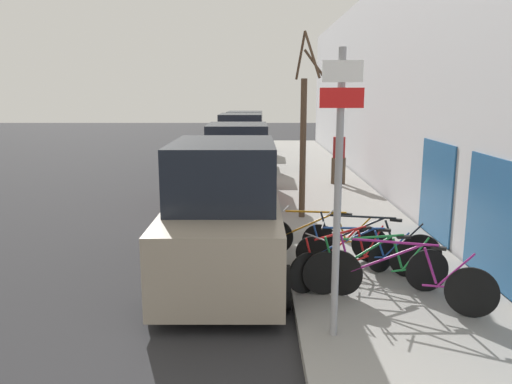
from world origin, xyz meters
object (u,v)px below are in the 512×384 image
at_px(bicycle_3, 358,253).
at_px(parked_car_0, 223,216).
at_px(street_tree, 302,137).
at_px(parked_car_2, 240,146).
at_px(bicycle_4, 367,245).
at_px(signpost, 337,184).
at_px(parked_car_1, 236,168).
at_px(bicycle_5, 320,237).
at_px(bicycle_2, 344,259).
at_px(pedestrian_near, 337,153).
at_px(parked_car_3, 244,135).
at_px(bicycle_1, 375,268).
at_px(bicycle_0, 401,278).

height_order(bicycle_3, parked_car_0, parked_car_0).
bearing_deg(street_tree, parked_car_2, 102.43).
bearing_deg(street_tree, bicycle_4, -76.97).
height_order(signpost, parked_car_2, signpost).
xyz_separation_m(parked_car_2, street_tree, (1.74, -7.89, 1.07)).
bearing_deg(parked_car_1, bicycle_5, -72.07).
bearing_deg(street_tree, signpost, -91.50).
bearing_deg(signpost, bicycle_2, 75.54).
bearing_deg(pedestrian_near, bicycle_3, 84.02).
bearing_deg(parked_car_3, bicycle_5, -81.59).
relative_size(bicycle_1, bicycle_4, 1.00).
bearing_deg(parked_car_1, bicycle_4, -66.89).
height_order(bicycle_4, parked_car_1, parked_car_1).
relative_size(bicycle_3, parked_car_2, 0.49).
height_order(signpost, pedestrian_near, signpost).
xyz_separation_m(bicycle_0, bicycle_5, (-0.87, 2.14, -0.02)).
distance_m(signpost, bicycle_1, 2.23).
relative_size(bicycle_4, parked_car_1, 0.54).
bearing_deg(parked_car_3, signpost, -83.20).
relative_size(parked_car_1, parked_car_3, 0.99).
height_order(parked_car_1, parked_car_2, parked_car_2).
height_order(signpost, street_tree, street_tree).
bearing_deg(signpost, bicycle_3, 70.76).
xyz_separation_m(bicycle_4, parked_car_1, (-2.51, 5.76, 0.51)).
bearing_deg(bicycle_3, signpost, 173.17).
relative_size(bicycle_0, parked_car_2, 0.54).
distance_m(bicycle_3, parked_car_1, 6.53).
xyz_separation_m(parked_car_3, street_tree, (1.71, -13.58, 1.11)).
xyz_separation_m(signpost, parked_car_0, (-1.53, 2.52, -1.04)).
height_order(parked_car_2, street_tree, street_tree).
height_order(parked_car_2, pedestrian_near, parked_car_2).
xyz_separation_m(parked_car_0, parked_car_3, (-0.01, 17.21, -0.06)).
bearing_deg(bicycle_4, bicycle_5, 78.79).
xyz_separation_m(bicycle_5, street_tree, (-0.08, 3.12, 1.58)).
height_order(signpost, bicycle_1, signpost).
relative_size(signpost, parked_car_0, 0.75).
height_order(parked_car_1, pedestrian_near, parked_car_1).
bearing_deg(parked_car_2, bicycle_1, -78.28).
bearing_deg(bicycle_5, signpost, -167.33).
bearing_deg(parked_car_1, pedestrian_near, 35.60).
height_order(bicycle_1, street_tree, street_tree).
height_order(bicycle_4, bicycle_5, bicycle_4).
bearing_deg(bicycle_4, parked_car_1, 45.31).
bearing_deg(parked_car_2, bicycle_2, -79.63).
relative_size(parked_car_0, pedestrian_near, 2.62).
xyz_separation_m(bicycle_3, street_tree, (-0.61, 3.95, 1.61)).
relative_size(bicycle_0, parked_car_3, 0.55).
bearing_deg(parked_car_3, bicycle_4, -79.27).
distance_m(bicycle_1, pedestrian_near, 9.40).
xyz_separation_m(bicycle_5, parked_car_3, (-1.78, 16.70, 0.47)).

